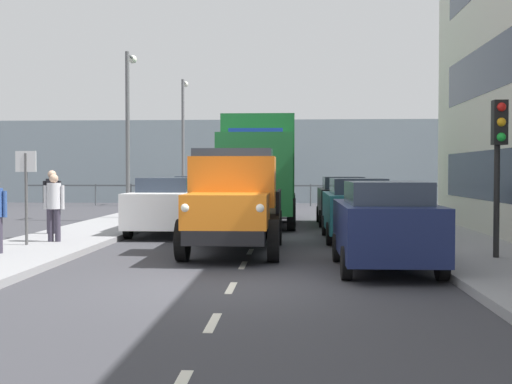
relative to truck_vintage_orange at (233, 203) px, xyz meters
The scene contains 19 objects.
ground_plane 4.06m from the truck_vintage_orange, 95.33° to the right, with size 80.00×80.00×0.00m, color #38383D.
sidewalk_left 6.76m from the truck_vintage_orange, 144.54° to the right, with size 2.68×36.74×0.15m, color gray.
sidewalk_right 6.19m from the truck_vintage_orange, 39.39° to the right, with size 2.68×36.74×0.15m, color gray.
road_centreline_markings 3.36m from the truck_vintage_orange, 96.57° to the right, with size 0.12×32.26×0.01m.
sea_horizon 25.27m from the truck_vintage_orange, 90.82° to the right, with size 80.00×0.80×5.00m, color #84939E.
seawall_railing 21.64m from the truck_vintage_orange, 90.96° to the right, with size 28.08×0.08×1.20m.
truck_vintage_orange is the anchor object (origin of this frame).
lorry_cargo_green 9.14m from the truck_vintage_orange, 91.11° to the right, with size 2.58×8.20×3.87m.
car_navy_kerbside_near 3.96m from the truck_vintage_orange, 142.65° to the left, with size 1.84×3.93×1.72m.
car_teal_kerbside_1 4.55m from the truck_vintage_orange, 133.80° to the right, with size 1.81×4.18×1.72m.
car_black_kerbside_2 9.25m from the truck_vintage_orange, 109.88° to the right, with size 1.75×3.80×1.72m.
car_white_oppositeside_0 5.40m from the truck_vintage_orange, 63.33° to the right, with size 1.90×4.70×1.72m.
car_silver_oppositeside_1 11.73m from the truck_vintage_orange, 78.09° to the right, with size 1.97×4.69×1.72m.
pedestrian_strolling 4.74m from the truck_vintage_orange, 13.51° to the right, with size 0.53×0.34×1.69m.
pedestrian_near_railing 6.33m from the truck_vintage_orange, 30.88° to the right, with size 0.53×0.34×1.79m.
traffic_light_near 5.89m from the truck_vintage_orange, 164.40° to the left, with size 0.28×0.41×3.20m.
lamp_post_promenade 11.55m from the truck_vintage_orange, 64.05° to the right, with size 0.32×1.14×6.32m.
lamp_post_far 22.09m from the truck_vintage_orange, 77.78° to the right, with size 0.32×1.14×6.80m.
street_sign 5.05m from the truck_vintage_orange, ahead, with size 0.50×0.07×2.25m.
Camera 1 is at (-1.00, 11.10, 1.92)m, focal length 47.31 mm.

